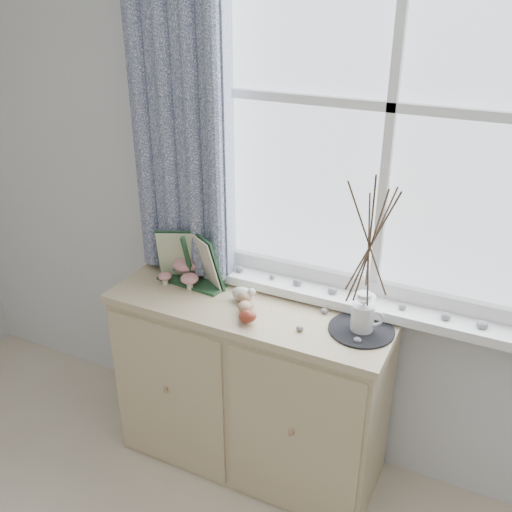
# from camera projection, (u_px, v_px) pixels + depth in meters

# --- Properties ---
(sideboard) EXTENTS (1.20, 0.45, 0.85)m
(sideboard) POSITION_uv_depth(u_px,v_px,m) (250.00, 386.00, 2.53)
(sideboard) COLOR #C4AF89
(sideboard) RESTS_ON ground
(botanical_book) EXTENTS (0.37, 0.16, 0.25)m
(botanical_book) POSITION_uv_depth(u_px,v_px,m) (186.00, 261.00, 2.42)
(botanical_book) COLOR #1F4226
(botanical_book) RESTS_ON sideboard
(toadstool_cluster) EXTENTS (0.19, 0.17, 0.11)m
(toadstool_cluster) POSITION_uv_depth(u_px,v_px,m) (185.00, 269.00, 2.49)
(toadstool_cluster) COLOR silver
(toadstool_cluster) RESTS_ON sideboard
(wooden_eggs) EXTENTS (0.14, 0.18, 0.08)m
(wooden_eggs) POSITION_uv_depth(u_px,v_px,m) (246.00, 306.00, 2.27)
(wooden_eggs) COLOR #A17859
(wooden_eggs) RESTS_ON sideboard
(songbird_figurine) EXTENTS (0.14, 0.07, 0.07)m
(songbird_figurine) POSITION_uv_depth(u_px,v_px,m) (243.00, 294.00, 2.35)
(songbird_figurine) COLOR white
(songbird_figurine) RESTS_ON sideboard
(crocheted_doily) EXTENTS (0.25, 0.25, 0.01)m
(crocheted_doily) POSITION_uv_depth(u_px,v_px,m) (361.00, 330.00, 2.17)
(crocheted_doily) COLOR black
(crocheted_doily) RESTS_ON sideboard
(twig_pitcher) EXTENTS (0.31, 0.31, 0.66)m
(twig_pitcher) POSITION_uv_depth(u_px,v_px,m) (370.00, 240.00, 2.00)
(twig_pitcher) COLOR silver
(twig_pitcher) RESTS_ON crocheted_doily
(sideboard_pebbles) EXTENTS (0.33, 0.23, 0.02)m
(sideboard_pebbles) POSITION_uv_depth(u_px,v_px,m) (320.00, 319.00, 2.22)
(sideboard_pebbles) COLOR gray
(sideboard_pebbles) RESTS_ON sideboard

